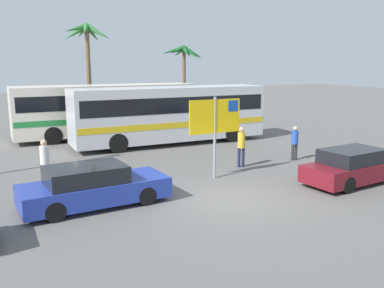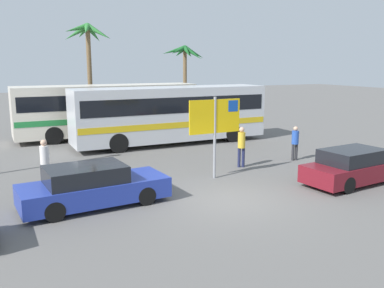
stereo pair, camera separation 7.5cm
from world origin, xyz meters
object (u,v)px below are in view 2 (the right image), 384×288
pedestrian_crossing_lot (45,159)px  pedestrian_by_bus (242,143)px  car_blue (92,186)px  ferry_sign (216,120)px  pedestrian_near_sign (295,141)px  bus_front_coach (171,112)px  car_maroon (355,167)px  bus_rear_coach (108,108)px

pedestrian_crossing_lot → pedestrian_by_bus: 8.04m
car_blue → pedestrian_by_bus: 7.29m
ferry_sign → pedestrian_near_sign: (4.81, 1.02, -1.39)m
pedestrian_crossing_lot → bus_front_coach: bearing=172.5°
car_maroon → pedestrian_near_sign: pedestrian_near_sign is taller
bus_front_coach → pedestrian_crossing_lot: 9.37m
bus_rear_coach → car_blue: bearing=-107.2°
bus_front_coach → car_maroon: 10.81m
ferry_sign → car_maroon: ferry_sign is taller
bus_rear_coach → ferry_sign: 11.21m
ferry_sign → car_maroon: (4.37, -2.95, -1.69)m
ferry_sign → car_maroon: bearing=-34.7°
bus_front_coach → car_maroon: size_ratio=2.40×
car_maroon → pedestrian_near_sign: 4.00m
bus_front_coach → pedestrian_by_bus: size_ratio=6.16×
bus_rear_coach → pedestrian_by_bus: bus_rear_coach is taller
car_maroon → pedestrian_near_sign: bearing=78.7°
ferry_sign → pedestrian_near_sign: bearing=11.2°
pedestrian_crossing_lot → pedestrian_by_bus: (8.01, -0.69, 0.01)m
car_maroon → car_blue: size_ratio=0.97×
bus_rear_coach → pedestrian_crossing_lot: (-4.85, -9.41, -0.74)m
car_blue → bus_front_coach: bearing=49.0°
pedestrian_crossing_lot → ferry_sign: bearing=119.8°
pedestrian_by_bus → pedestrian_crossing_lot: bearing=-67.7°
pedestrian_crossing_lot → pedestrian_by_bus: size_ratio=0.99×
car_maroon → car_blue: 9.64m
bus_front_coach → car_maroon: (3.08, -10.30, -1.15)m
pedestrian_near_sign → pedestrian_by_bus: 2.95m
bus_front_coach → ferry_sign: (-1.29, -7.35, 0.54)m
bus_front_coach → pedestrian_by_bus: bearing=-84.8°
pedestrian_crossing_lot → pedestrian_near_sign: bearing=131.7°
car_blue → car_maroon: bearing=-14.8°
pedestrian_crossing_lot → car_blue: bearing=65.7°
car_blue → ferry_sign: bearing=8.5°
bus_front_coach → ferry_sign: size_ratio=3.41×
car_blue → bus_rear_coach: bearing=68.8°
bus_rear_coach → pedestrian_by_bus: 10.61m
car_maroon → pedestrian_by_bus: size_ratio=2.57×
bus_front_coach → pedestrian_crossing_lot: (-7.44, -5.64, -0.74)m
pedestrian_near_sign → pedestrian_by_bus: size_ratio=0.90×
bus_rear_coach → ferry_sign: bearing=-83.3°
pedestrian_near_sign → pedestrian_by_bus: bearing=-82.3°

